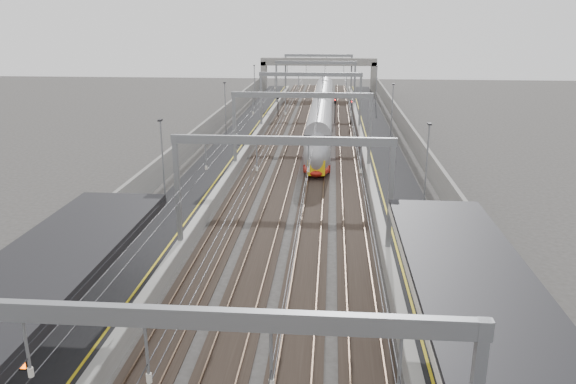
# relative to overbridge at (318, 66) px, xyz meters

# --- Properties ---
(platform_left) EXTENTS (4.00, 120.00, 1.00)m
(platform_left) POSITION_rel_overbridge_xyz_m (-8.00, -55.00, -4.81)
(platform_left) COLOR black
(platform_left) RESTS_ON ground
(platform_right) EXTENTS (4.00, 120.00, 1.00)m
(platform_right) POSITION_rel_overbridge_xyz_m (8.00, -55.00, -4.81)
(platform_right) COLOR black
(platform_right) RESTS_ON ground
(tracks) EXTENTS (11.40, 140.00, 0.20)m
(tracks) POSITION_rel_overbridge_xyz_m (0.00, -55.00, -5.26)
(tracks) COLOR black
(tracks) RESTS_ON ground
(overhead_line) EXTENTS (13.00, 140.00, 6.60)m
(overhead_line) POSITION_rel_overbridge_xyz_m (0.00, -48.38, 0.83)
(overhead_line) COLOR gray
(overhead_line) RESTS_ON platform_left
(overbridge) EXTENTS (22.00, 2.20, 6.90)m
(overbridge) POSITION_rel_overbridge_xyz_m (0.00, 0.00, 0.00)
(overbridge) COLOR gray
(overbridge) RESTS_ON ground
(wall_left) EXTENTS (0.30, 120.00, 3.20)m
(wall_left) POSITION_rel_overbridge_xyz_m (-11.20, -55.00, -3.71)
(wall_left) COLOR gray
(wall_left) RESTS_ON ground
(wall_right) EXTENTS (0.30, 120.00, 3.20)m
(wall_right) POSITION_rel_overbridge_xyz_m (11.20, -55.00, -3.71)
(wall_right) COLOR gray
(wall_right) RESTS_ON ground
(train) EXTENTS (2.53, 46.11, 4.01)m
(train) POSITION_rel_overbridge_xyz_m (1.50, -39.36, -3.33)
(train) COLOR #A0180E
(train) RESTS_ON ground
(signal_green) EXTENTS (0.32, 0.32, 3.48)m
(signal_green) POSITION_rel_overbridge_xyz_m (-5.20, -26.92, -2.89)
(signal_green) COLOR black
(signal_green) RESTS_ON ground
(signal_red_near) EXTENTS (0.32, 0.32, 3.48)m
(signal_red_near) POSITION_rel_overbridge_xyz_m (3.20, -30.82, -2.89)
(signal_red_near) COLOR black
(signal_red_near) RESTS_ON ground
(signal_red_far) EXTENTS (0.32, 0.32, 3.48)m
(signal_red_far) POSITION_rel_overbridge_xyz_m (5.40, -32.44, -2.89)
(signal_red_far) COLOR black
(signal_red_far) RESTS_ON ground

